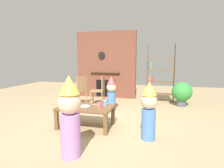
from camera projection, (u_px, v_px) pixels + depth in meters
ground_plane at (101, 122)px, 3.96m from camera, size 12.00×12.00×0.00m
brick_fireplace_feature at (106, 65)px, 6.45m from camera, size 2.20×0.28×2.40m
bookshelf at (158, 76)px, 5.86m from camera, size 0.90×0.28×1.90m
coffee_table at (86, 109)px, 3.63m from camera, size 1.11×0.66×0.44m
paper_cup_near_left at (99, 105)px, 3.53m from camera, size 0.08×0.08×0.10m
paper_cup_near_right at (105, 103)px, 3.72m from camera, size 0.08×0.08×0.10m
paper_cup_center at (75, 103)px, 3.68m from camera, size 0.07×0.07×0.11m
paper_plate_front at (85, 106)px, 3.62m from camera, size 0.20×0.20×0.01m
paper_plate_rear at (72, 107)px, 3.53m from camera, size 0.20×0.20×0.01m
birthday_cake_slice at (71, 101)px, 3.91m from camera, size 0.10×0.10×0.08m
table_fork at (95, 105)px, 3.76m from camera, size 0.15×0.04×0.01m
child_with_cone_hat at (70, 115)px, 2.48m from camera, size 0.33×0.33×1.19m
child_in_pink at (149, 109)px, 3.04m from camera, size 0.28×0.28×1.02m
child_by_the_chairs at (111, 92)px, 4.83m from camera, size 0.26×0.26×0.95m
dining_chair_left at (80, 88)px, 5.41m from camera, size 0.53×0.53×0.90m
dining_chair_middle at (100, 89)px, 5.40m from camera, size 0.45×0.45×0.90m
potted_plant_tall at (182, 93)px, 5.25m from camera, size 0.59×0.59×0.73m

